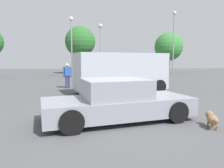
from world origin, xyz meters
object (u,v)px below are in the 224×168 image
dog (212,119)px  light_post_near (101,40)px  sedan_foreground (117,101)px  light_post_mid (174,33)px  light_post_far (71,36)px  van_white (121,72)px  pedestrian (67,73)px

dog → light_post_near: light_post_near is taller
sedan_foreground → light_post_near: light_post_near is taller
light_post_near → light_post_mid: size_ratio=0.77×
dog → light_post_far: 18.60m
light_post_near → light_post_mid: bearing=7.5°
van_white → light_post_mid: 16.06m
van_white → light_post_near: bearing=-104.2°
sedan_foreground → dog: size_ratio=6.82×
pedestrian → light_post_mid: bearing=109.0°
light_post_mid → sedan_foreground: bearing=-115.6°
dog → light_post_near: (-2.25, 18.60, 3.74)m
sedan_foreground → dog: bearing=-35.3°
sedan_foreground → van_white: van_white is taller
sedan_foreground → dog: (2.49, -0.99, -0.33)m
sedan_foreground → pedestrian: 8.23m
pedestrian → light_post_far: size_ratio=0.26×
sedan_foreground → van_white: (0.85, 5.46, 0.62)m
dog → pedestrian: size_ratio=0.43×
light_post_far → light_post_near: bearing=21.8°
sedan_foreground → pedestrian: size_ratio=2.94×
sedan_foreground → pedestrian: bearing=93.2°
pedestrian → van_white: bearing=28.4°
sedan_foreground → light_post_near: size_ratio=0.83×
light_post_far → sedan_foreground: bearing=-80.2°
light_post_near → light_post_far: size_ratio=0.93×
light_post_mid → light_post_far: size_ratio=1.21×
sedan_foreground → light_post_far: size_ratio=0.77×
light_post_mid → light_post_far: 12.08m
dog → pedestrian: (-4.86, 8.86, 0.72)m
sedan_foreground → van_white: bearing=67.7°
dog → sedan_foreground: bearing=81.6°
pedestrian → light_post_far: light_post_far is taller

